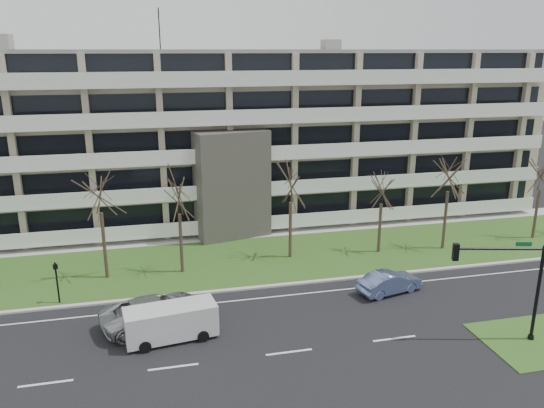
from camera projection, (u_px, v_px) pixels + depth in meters
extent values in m
plane|color=black|center=(289.00, 352.00, 27.83)|extent=(160.00, 160.00, 0.00)
cube|color=#35551C|center=(245.00, 260.00, 39.98)|extent=(90.00, 10.00, 0.06)
cube|color=#B2B2AD|center=(258.00, 287.00, 35.29)|extent=(90.00, 0.35, 0.12)
cube|color=#B2B2AD|center=(233.00, 236.00, 45.11)|extent=(90.00, 2.00, 0.08)
cube|color=white|center=(263.00, 298.00, 33.91)|extent=(90.00, 0.12, 0.01)
cube|color=tan|center=(220.00, 136.00, 49.56)|extent=(60.00, 12.00, 15.00)
cube|color=gray|center=(217.00, 51.00, 47.42)|extent=(60.50, 12.50, 0.30)
cube|color=#4C4742|center=(232.00, 185.00, 43.86)|extent=(6.39, 3.69, 9.00)
cube|color=black|center=(233.00, 214.00, 44.38)|extent=(4.92, 1.19, 3.50)
cylinder|color=black|center=(159.00, 29.00, 45.81)|extent=(0.10, 0.10, 3.50)
cube|color=black|center=(231.00, 209.00, 45.45)|extent=(58.00, 0.10, 1.80)
cube|color=white|center=(233.00, 228.00, 45.24)|extent=(58.00, 1.40, 0.22)
cube|color=white|center=(234.00, 224.00, 44.46)|extent=(58.00, 0.08, 1.00)
cube|color=black|center=(230.00, 175.00, 44.61)|extent=(58.00, 0.10, 1.80)
cube|color=white|center=(232.00, 195.00, 44.40)|extent=(58.00, 1.40, 0.22)
cube|color=white|center=(233.00, 190.00, 43.62)|extent=(58.00, 0.08, 1.00)
cube|color=black|center=(229.00, 140.00, 43.77)|extent=(58.00, 0.10, 1.80)
cube|color=white|center=(231.00, 159.00, 43.55)|extent=(58.00, 1.40, 0.22)
cube|color=white|center=(232.00, 154.00, 42.78)|extent=(58.00, 0.08, 1.00)
cube|color=black|center=(229.00, 103.00, 42.93)|extent=(58.00, 0.10, 1.80)
cube|color=white|center=(230.00, 123.00, 42.71)|extent=(58.00, 1.40, 0.22)
cube|color=white|center=(231.00, 116.00, 41.94)|extent=(58.00, 0.08, 1.00)
cube|color=black|center=(228.00, 65.00, 42.09)|extent=(58.00, 0.10, 1.80)
cube|color=white|center=(229.00, 85.00, 41.87)|extent=(58.00, 1.40, 0.22)
cube|color=white|center=(231.00, 77.00, 41.09)|extent=(58.00, 0.08, 1.00)
imported|color=#B5B7BC|center=(156.00, 311.00, 30.38)|extent=(6.72, 4.49, 1.71)
imported|color=#687CB5|center=(390.00, 282.00, 34.49)|extent=(4.58, 2.50, 1.43)
cube|color=silver|center=(171.00, 321.00, 28.86)|extent=(5.12, 2.45, 1.73)
cube|color=black|center=(170.00, 313.00, 28.72)|extent=(4.74, 2.27, 0.64)
cube|color=silver|center=(212.00, 316.00, 29.69)|extent=(0.54, 1.76, 1.09)
cylinder|color=black|center=(145.00, 347.00, 27.72)|extent=(0.66, 0.31, 0.64)
cylinder|color=black|center=(141.00, 330.00, 29.36)|extent=(0.66, 0.31, 0.64)
cylinder|color=black|center=(203.00, 336.00, 28.77)|extent=(0.66, 0.31, 0.64)
cylinder|color=black|center=(196.00, 321.00, 30.41)|extent=(0.66, 0.31, 0.64)
cylinder|color=black|center=(531.00, 337.00, 28.99)|extent=(0.33, 0.33, 0.27)
cylinder|color=black|center=(537.00, 294.00, 28.26)|extent=(0.18, 0.18, 5.49)
cylinder|color=black|center=(498.00, 249.00, 27.57)|extent=(4.65, 1.27, 0.13)
cube|color=black|center=(456.00, 252.00, 27.65)|extent=(0.35, 0.35, 0.92)
sphere|color=red|center=(456.00, 247.00, 27.57)|extent=(0.18, 0.18, 0.18)
sphere|color=orange|center=(456.00, 252.00, 27.65)|extent=(0.18, 0.18, 0.18)
sphere|color=green|center=(455.00, 257.00, 27.73)|extent=(0.18, 0.18, 0.18)
cube|color=#0C5926|center=(524.00, 244.00, 27.48)|extent=(0.81, 0.23, 0.23)
cylinder|color=black|center=(57.00, 283.00, 32.80)|extent=(0.11, 0.11, 2.77)
cube|color=black|center=(55.00, 267.00, 32.49)|extent=(0.32, 0.29, 0.29)
sphere|color=red|center=(55.00, 267.00, 32.49)|extent=(0.13, 0.13, 0.13)
cylinder|color=#382B21|center=(104.00, 246.00, 36.22)|extent=(0.24, 0.24, 4.75)
cylinder|color=#382B21|center=(181.00, 244.00, 37.22)|extent=(0.24, 0.24, 4.36)
cylinder|color=#382B21|center=(290.00, 230.00, 39.90)|extent=(0.24, 0.24, 4.40)
cylinder|color=#382B21|center=(380.00, 228.00, 41.03)|extent=(0.24, 0.24, 3.95)
cylinder|color=#382B21|center=(445.00, 221.00, 41.64)|extent=(0.24, 0.24, 4.72)
cylinder|color=#382B21|center=(536.00, 214.00, 44.09)|extent=(0.24, 0.24, 4.21)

